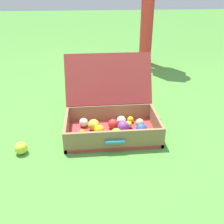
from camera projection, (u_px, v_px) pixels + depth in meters
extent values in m
plane|color=#4C8C38|center=(105.00, 142.00, 1.56)|extent=(16.00, 16.00, 0.00)
cube|color=#B23838|center=(112.00, 133.00, 1.63)|extent=(0.59, 0.35, 0.03)
cube|color=olive|center=(67.00, 128.00, 1.58)|extent=(0.02, 0.35, 0.13)
cube|color=olive|center=(156.00, 124.00, 1.63)|extent=(0.02, 0.35, 0.13)
cube|color=olive|center=(115.00, 141.00, 1.46)|extent=(0.56, 0.02, 0.13)
cube|color=olive|center=(110.00, 114.00, 1.75)|extent=(0.56, 0.02, 0.13)
cube|color=#B23838|center=(109.00, 79.00, 1.72)|extent=(0.59, 0.16, 0.33)
cube|color=teal|center=(115.00, 142.00, 1.44)|extent=(0.11, 0.02, 0.02)
sphere|color=yellow|center=(130.00, 120.00, 1.72)|extent=(0.04, 0.04, 0.04)
sphere|color=white|center=(121.00, 121.00, 1.69)|extent=(0.06, 0.06, 0.06)
sphere|color=navy|center=(97.00, 139.00, 1.50)|extent=(0.06, 0.06, 0.06)
sphere|color=#CCDB38|center=(94.00, 125.00, 1.63)|extent=(0.08, 0.08, 0.08)
sphere|color=purple|center=(123.00, 127.00, 1.60)|extent=(0.08, 0.08, 0.08)
sphere|color=blue|center=(141.00, 129.00, 1.58)|extent=(0.07, 0.07, 0.07)
sphere|color=red|center=(113.00, 124.00, 1.65)|extent=(0.07, 0.07, 0.07)
sphere|color=#D1B784|center=(85.00, 138.00, 1.51)|extent=(0.05, 0.05, 0.05)
sphere|color=#CCDB38|center=(116.00, 134.00, 1.53)|extent=(0.07, 0.07, 0.07)
sphere|color=#CCDB38|center=(128.00, 125.00, 1.66)|extent=(0.05, 0.05, 0.05)
sphere|color=#D1B784|center=(140.00, 123.00, 1.67)|extent=(0.06, 0.06, 0.06)
sphere|color=orange|center=(82.00, 133.00, 1.57)|extent=(0.05, 0.05, 0.05)
sphere|color=white|center=(84.00, 122.00, 1.67)|extent=(0.06, 0.06, 0.06)
sphere|color=yellow|center=(99.00, 130.00, 1.58)|extent=(0.06, 0.06, 0.06)
sphere|color=orange|center=(152.00, 134.00, 1.54)|extent=(0.07, 0.07, 0.07)
sphere|color=#CCDB38|center=(21.00, 148.00, 1.45)|extent=(0.07, 0.07, 0.07)
cylinder|color=red|center=(148.00, 29.00, 2.90)|extent=(0.12, 0.12, 0.81)
cylinder|color=red|center=(146.00, 31.00, 2.74)|extent=(0.12, 0.12, 0.81)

